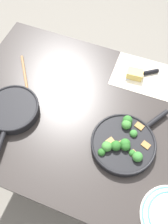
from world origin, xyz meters
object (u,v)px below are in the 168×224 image
(skillet_eggs, at_px, (13,110))
(grater_knife, at_px, (142,74))
(wooden_spoon, at_px, (27,89))
(skillet_broccoli, at_px, (124,143))
(cheese_block, at_px, (135,74))

(skillet_eggs, distance_m, grater_knife, 0.72)
(wooden_spoon, xyz_separation_m, grater_knife, (0.55, 0.32, 0.00))
(skillet_eggs, bearing_deg, grater_knife, 118.65)
(skillet_broccoli, relative_size, cheese_block, 4.43)
(cheese_block, bearing_deg, grater_knife, 34.91)
(wooden_spoon, xyz_separation_m, cheese_block, (0.51, 0.29, 0.01))
(skillet_eggs, height_order, wooden_spoon, skillet_eggs)
(skillet_eggs, distance_m, cheese_block, 0.67)
(skillet_broccoli, xyz_separation_m, wooden_spoon, (-0.57, 0.12, -0.02))
(wooden_spoon, bearing_deg, cheese_block, 84.47)
(skillet_broccoli, height_order, wooden_spoon, skillet_broccoli)
(grater_knife, bearing_deg, wooden_spoon, -5.62)
(cheese_block, bearing_deg, skillet_eggs, -138.92)
(skillet_broccoli, height_order, grater_knife, skillet_broccoli)
(grater_knife, height_order, cheese_block, cheese_block)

